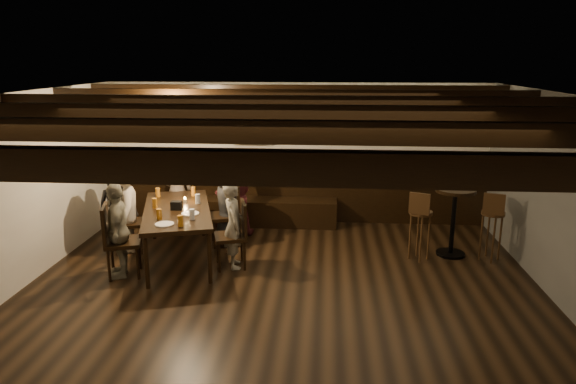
# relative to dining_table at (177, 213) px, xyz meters

# --- Properties ---
(room) EXTENTS (7.00, 7.00, 7.00)m
(room) POSITION_rel_dining_table_xyz_m (1.28, 0.65, 0.39)
(room) COLOR black
(room) RESTS_ON ground
(dining_table) EXTENTS (1.41, 2.16, 0.75)m
(dining_table) POSITION_rel_dining_table_xyz_m (0.00, 0.00, 0.00)
(dining_table) COLOR black
(dining_table) RESTS_ON floor
(chair_left_near) EXTENTS (0.52, 0.52, 0.92)m
(chair_left_near) POSITION_rel_dining_table_xyz_m (-0.82, 0.23, -0.40)
(chair_left_near) COLOR black
(chair_left_near) RESTS_ON floor
(chair_left_far) EXTENTS (0.55, 0.55, 0.97)m
(chair_left_far) POSITION_rel_dining_table_xyz_m (-0.57, -0.63, -0.39)
(chair_left_far) COLOR black
(chair_left_far) RESTS_ON floor
(chair_right_near) EXTENTS (0.54, 0.54, 0.95)m
(chair_right_near) POSITION_rel_dining_table_xyz_m (0.57, 0.63, -0.39)
(chair_right_near) COLOR black
(chair_right_near) RESTS_ON floor
(chair_right_far) EXTENTS (0.52, 0.52, 0.92)m
(chair_right_far) POSITION_rel_dining_table_xyz_m (0.82, -0.23, -0.40)
(chair_right_far) COLOR black
(chair_right_far) RESTS_ON floor
(person_bench_left) EXTENTS (0.66, 0.52, 1.18)m
(person_bench_left) POSITION_rel_dining_table_xyz_m (-1.12, 0.61, -0.09)
(person_bench_left) COLOR #262528
(person_bench_left) RESTS_ON floor
(person_bench_centre) EXTENTS (0.58, 0.46, 1.40)m
(person_bench_centre) POSITION_rel_dining_table_xyz_m (-0.29, 1.01, 0.02)
(person_bench_centre) COLOR slate
(person_bench_centre) RESTS_ON floor
(person_bench_right) EXTENTS (0.73, 0.64, 1.28)m
(person_bench_right) POSITION_rel_dining_table_xyz_m (0.61, 1.12, -0.04)
(person_bench_right) COLOR #571D22
(person_bench_right) RESTS_ON floor
(person_left_near) EXTENTS (0.74, 1.00, 1.38)m
(person_left_near) POSITION_rel_dining_table_xyz_m (-0.85, 0.22, 0.01)
(person_left_near) COLOR #BAAE9D
(person_left_near) RESTS_ON floor
(person_left_far) EXTENTS (0.50, 0.79, 1.26)m
(person_left_far) POSITION_rel_dining_table_xyz_m (-0.59, -0.64, -0.05)
(person_left_far) COLOR gray
(person_left_far) RESTS_ON floor
(person_right_near) EXTENTS (0.55, 0.70, 1.25)m
(person_right_near) POSITION_rel_dining_table_xyz_m (0.59, 0.64, -0.06)
(person_right_near) COLOR #262729
(person_right_near) RESTS_ON floor
(person_right_far) EXTENTS (0.40, 0.50, 1.20)m
(person_right_far) POSITION_rel_dining_table_xyz_m (0.85, -0.22, -0.08)
(person_right_far) COLOR gray
(person_right_far) RESTS_ON floor
(pint_a) EXTENTS (0.07, 0.07, 0.14)m
(pint_a) POSITION_rel_dining_table_xyz_m (-0.46, 0.59, 0.13)
(pint_a) COLOR #BF7219
(pint_a) RESTS_ON dining_table
(pint_b) EXTENTS (0.07, 0.07, 0.14)m
(pint_b) POSITION_rel_dining_table_xyz_m (0.06, 0.69, 0.13)
(pint_b) COLOR #BF7219
(pint_b) RESTS_ON dining_table
(pint_c) EXTENTS (0.07, 0.07, 0.14)m
(pint_c) POSITION_rel_dining_table_xyz_m (-0.32, 0.01, 0.13)
(pint_c) COLOR #BF7219
(pint_c) RESTS_ON dining_table
(pint_d) EXTENTS (0.07, 0.07, 0.14)m
(pint_d) POSITION_rel_dining_table_xyz_m (0.23, 0.28, 0.13)
(pint_d) COLOR silver
(pint_d) RESTS_ON dining_table
(pint_e) EXTENTS (0.07, 0.07, 0.14)m
(pint_e) POSITION_rel_dining_table_xyz_m (-0.09, -0.49, 0.13)
(pint_e) COLOR #BF7219
(pint_e) RESTS_ON dining_table
(pint_f) EXTENTS (0.07, 0.07, 0.14)m
(pint_f) POSITION_rel_dining_table_xyz_m (0.35, -0.47, 0.13)
(pint_f) COLOR silver
(pint_f) RESTS_ON dining_table
(pint_g) EXTENTS (0.07, 0.07, 0.14)m
(pint_g) POSITION_rel_dining_table_xyz_m (0.27, -0.75, 0.13)
(pint_g) COLOR #BF7219
(pint_g) RESTS_ON dining_table
(plate_near) EXTENTS (0.24, 0.24, 0.01)m
(plate_near) POSITION_rel_dining_table_xyz_m (0.05, -0.71, 0.07)
(plate_near) COLOR white
(plate_near) RESTS_ON dining_table
(plate_far) EXTENTS (0.24, 0.24, 0.01)m
(plate_far) POSITION_rel_dining_table_xyz_m (0.26, -0.24, 0.07)
(plate_far) COLOR white
(plate_far) RESTS_ON dining_table
(condiment_caddy) EXTENTS (0.15, 0.10, 0.12)m
(condiment_caddy) POSITION_rel_dining_table_xyz_m (0.01, -0.05, 0.12)
(condiment_caddy) COLOR black
(condiment_caddy) RESTS_ON dining_table
(candle) EXTENTS (0.05, 0.05, 0.05)m
(candle) POSITION_rel_dining_table_xyz_m (0.03, 0.32, 0.09)
(candle) COLOR beige
(candle) RESTS_ON dining_table
(high_top_table) EXTENTS (0.56, 0.56, 1.00)m
(high_top_table) POSITION_rel_dining_table_xyz_m (3.92, 0.44, -0.03)
(high_top_table) COLOR black
(high_top_table) RESTS_ON floor
(bar_stool_left) EXTENTS (0.35, 0.36, 1.01)m
(bar_stool_left) POSITION_rel_dining_table_xyz_m (3.42, 0.23, -0.31)
(bar_stool_left) COLOR #3B2612
(bar_stool_left) RESTS_ON floor
(bar_stool_right) EXTENTS (0.35, 0.36, 1.01)m
(bar_stool_right) POSITION_rel_dining_table_xyz_m (4.42, 0.28, -0.31)
(bar_stool_right) COLOR #3B2612
(bar_stool_right) RESTS_ON floor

